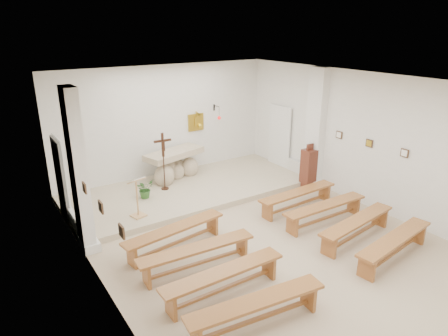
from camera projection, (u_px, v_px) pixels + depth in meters
ground at (267, 243)px, 8.87m from camera, size 7.00×10.00×0.00m
wall_left at (103, 210)px, 6.48m from camera, size 0.02×10.00×3.50m
wall_right at (377, 144)px, 10.09m from camera, size 0.02×10.00×3.50m
wall_back at (165, 123)px, 12.20m from camera, size 7.00×0.02×3.50m
ceiling at (273, 85)px, 7.69m from camera, size 7.00×10.00×0.02m
sanctuary_platform at (191, 189)px, 11.60m from camera, size 6.98×3.00×0.15m
pilaster_left at (78, 173)px, 8.11m from camera, size 0.26×0.55×3.50m
pilaster_right at (315, 128)px, 11.60m from camera, size 0.26×0.55×3.50m
gold_wall_relief at (196, 122)px, 12.76m from camera, size 0.55×0.04×0.55m
sanctuary_lamp at (219, 116)px, 12.87m from camera, size 0.11×0.36×0.44m
station_frame_left_front at (122, 231)px, 5.87m from camera, size 0.03×0.20×0.20m
station_frame_left_mid at (101, 207)px, 6.65m from camera, size 0.03×0.20×0.20m
station_frame_left_rear at (84, 188)px, 7.44m from camera, size 0.03×0.20×0.20m
station_frame_right_front at (405, 153)px, 9.46m from camera, size 0.03×0.20×0.20m
station_frame_right_mid at (369, 143)px, 10.25m from camera, size 0.03×0.20×0.20m
station_frame_right_rear at (339, 135)px, 11.03m from camera, size 0.03×0.20×0.20m
radiator_left at (76, 225)px, 9.13m from camera, size 0.10×0.85×0.52m
radiator_right at (297, 169)px, 12.68m from camera, size 0.10×0.85×0.52m
altar at (174, 167)px, 12.12m from camera, size 1.98×1.19×0.96m
lectern at (137, 197)px, 9.63m from camera, size 0.43×0.39×1.04m
crucifix_stand at (163, 157)px, 11.11m from camera, size 0.50×0.22×1.66m
potted_plant at (145, 189)px, 10.79m from camera, size 0.57×0.53×0.52m
donation_pedestal at (308, 168)px, 11.77m from camera, size 0.36×0.36×1.35m
bench_left_front at (175, 233)px, 8.56m from camera, size 2.44×0.71×0.51m
bench_right_front at (298, 196)px, 10.40m from camera, size 2.42×0.46×0.51m
bench_left_second at (197, 253)px, 7.81m from camera, size 2.43×0.54×0.51m
bench_right_second at (325, 209)px, 9.66m from camera, size 2.41×0.42×0.51m
bench_left_third at (223, 277)px, 7.06m from camera, size 2.41×0.39×0.51m
bench_right_third at (357, 225)px, 8.91m from camera, size 2.44×0.70×0.51m
bench_left_fourth at (256, 307)px, 6.31m from camera, size 2.44×0.66×0.51m
bench_right_fourth at (395, 243)px, 8.16m from camera, size 2.44×0.70×0.51m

